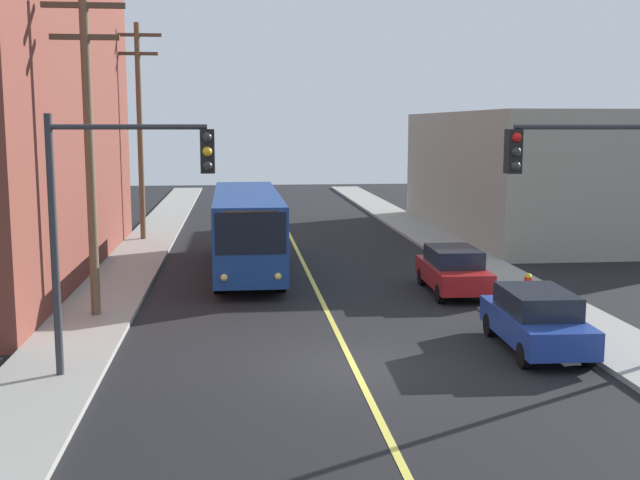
% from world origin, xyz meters
% --- Properties ---
extents(ground_plane, '(120.00, 120.00, 0.00)m').
position_xyz_m(ground_plane, '(0.00, 0.00, 0.00)').
color(ground_plane, black).
extents(sidewalk_left, '(2.50, 90.00, 0.15)m').
position_xyz_m(sidewalk_left, '(-7.25, 10.00, 0.07)').
color(sidewalk_left, gray).
rests_on(sidewalk_left, ground).
extents(sidewalk_right, '(2.50, 90.00, 0.15)m').
position_xyz_m(sidewalk_right, '(7.25, 10.00, 0.07)').
color(sidewalk_right, gray).
rests_on(sidewalk_right, ground).
extents(lane_stripe_center, '(0.16, 60.00, 0.01)m').
position_xyz_m(lane_stripe_center, '(0.00, 15.00, 0.01)').
color(lane_stripe_center, '#D8CC4C').
rests_on(lane_stripe_center, ground).
extents(building_right_warehouse, '(12.00, 19.40, 6.57)m').
position_xyz_m(building_right_warehouse, '(14.49, 23.39, 3.29)').
color(building_right_warehouse, gray).
rests_on(building_right_warehouse, ground).
extents(city_bus, '(2.66, 12.18, 3.20)m').
position_xyz_m(city_bus, '(-2.42, 13.23, 1.82)').
color(city_bus, navy).
rests_on(city_bus, ground).
extents(parked_car_blue, '(1.96, 4.46, 1.62)m').
position_xyz_m(parked_car_blue, '(4.98, 0.93, 0.84)').
color(parked_car_blue, navy).
rests_on(parked_car_blue, ground).
extents(parked_car_red, '(1.91, 4.44, 1.62)m').
position_xyz_m(parked_car_red, '(4.74, 8.15, 0.84)').
color(parked_car_red, maroon).
rests_on(parked_car_red, ground).
extents(utility_pole_near, '(2.40, 0.28, 9.78)m').
position_xyz_m(utility_pole_near, '(-7.14, 5.59, 5.53)').
color(utility_pole_near, brown).
rests_on(utility_pole_near, sidewalk_left).
extents(utility_pole_mid, '(2.40, 0.28, 10.73)m').
position_xyz_m(utility_pole_mid, '(-7.58, 22.01, 6.03)').
color(utility_pole_mid, brown).
rests_on(utility_pole_mid, sidewalk_left).
extents(traffic_signal_left_corner, '(3.75, 0.48, 6.00)m').
position_xyz_m(traffic_signal_left_corner, '(-5.41, -0.35, 4.30)').
color(traffic_signal_left_corner, '#2D2D33').
rests_on(traffic_signal_left_corner, sidewalk_left).
extents(traffic_signal_right_corner, '(3.75, 0.48, 6.00)m').
position_xyz_m(traffic_signal_right_corner, '(5.41, -1.17, 4.30)').
color(traffic_signal_right_corner, '#2D2D33').
rests_on(traffic_signal_right_corner, sidewalk_right).
extents(fire_hydrant, '(0.44, 0.26, 0.84)m').
position_xyz_m(fire_hydrant, '(6.85, 6.46, 0.58)').
color(fire_hydrant, red).
rests_on(fire_hydrant, sidewalk_right).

